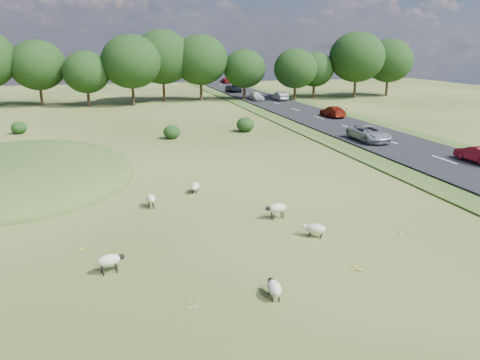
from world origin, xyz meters
name	(u,v)px	position (x,y,z in m)	size (l,w,h in m)	color
ground	(174,146)	(0.00, 20.00, 0.00)	(160.00, 160.00, 0.00)	#304816
mound	(20,178)	(-12.00, 12.00, 0.00)	(16.00, 20.00, 4.00)	#33561E
road	(326,121)	(20.00, 30.00, 0.12)	(8.00, 150.00, 0.25)	black
treeline	(137,62)	(-1.06, 55.44, 6.57)	(96.28, 14.66, 11.70)	black
shrubs	(167,128)	(0.12, 26.38, 0.72)	(25.30, 8.74, 1.58)	black
sheep_0	(277,208)	(2.83, -0.49, 0.60)	(1.21, 0.59, 0.87)	beige
sheep_1	(110,260)	(-5.83, -4.64, 0.58)	(1.19, 0.71, 0.83)	beige
sheep_2	(315,229)	(3.79, -3.32, 0.43)	(1.17, 0.98, 0.68)	beige
sheep_3	(274,288)	(-0.02, -8.23, 0.41)	(0.56, 1.14, 0.65)	beige
sheep_4	(151,198)	(-3.54, 3.15, 0.55)	(0.50, 1.09, 0.79)	beige
sheep_5	(195,186)	(-0.60, 5.28, 0.42)	(0.81, 1.19, 0.66)	beige
car_1	(333,111)	(21.90, 32.01, 0.93)	(1.92, 4.72, 1.37)	maroon
car_2	(369,133)	(18.10, 16.46, 0.99)	(2.44, 5.29, 1.47)	#A1A4A8
car_3	(234,88)	(18.10, 68.27, 0.97)	(2.40, 5.20, 1.45)	black
car_4	(280,96)	(21.90, 51.83, 0.96)	(1.51, 4.33, 1.43)	#94959A
car_5	(477,154)	(21.90, 6.69, 0.88)	(1.34, 3.85, 1.27)	maroon
car_6	(256,96)	(18.10, 53.08, 0.98)	(1.73, 4.31, 1.47)	silver
car_7	(225,81)	(21.90, 91.39, 0.89)	(1.78, 4.38, 1.27)	maroon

